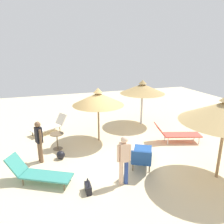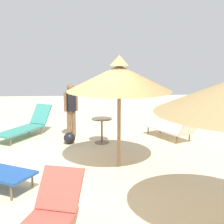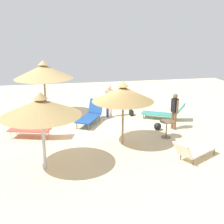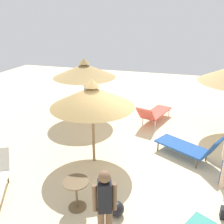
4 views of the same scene
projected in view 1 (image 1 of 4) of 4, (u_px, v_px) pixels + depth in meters
name	position (u px, v px, depth m)	size (l,w,h in m)	color
ground	(115.00, 148.00, 9.45)	(24.00, 24.00, 0.10)	beige
parasol_umbrella_near_left	(98.00, 99.00, 9.57)	(2.31, 2.31, 2.49)	olive
parasol_umbrella_far_left	(142.00, 89.00, 11.76)	(2.46, 2.46, 2.52)	#B2B2B7
lounge_chair_far_right	(38.00, 173.00, 6.88)	(2.10, 1.52, 0.87)	teal
lounge_chair_edge	(142.00, 155.00, 7.83)	(1.54, 2.01, 1.00)	#1E478C
lounge_chair_center	(176.00, 133.00, 9.85)	(2.20, 1.22, 0.90)	#CC4C3F
lounge_chair_front	(50.00, 126.00, 11.04)	(1.91, 1.41, 0.81)	silver
person_standing_near_right	(124.00, 157.00, 6.64)	(0.45, 0.24, 1.64)	navy
person_standing_near_left	(39.00, 140.00, 7.99)	(0.29, 0.41, 1.62)	brown
handbag	(88.00, 188.00, 6.46)	(0.17, 0.41, 0.46)	black
side_table_round	(57.00, 139.00, 9.14)	(0.58, 0.58, 0.71)	brown
beach_ball	(61.00, 155.00, 8.41)	(0.33, 0.33, 0.33)	black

